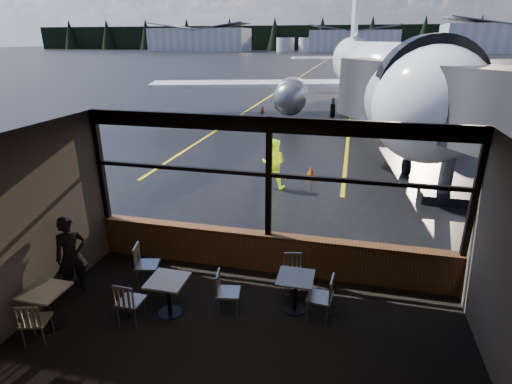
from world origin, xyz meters
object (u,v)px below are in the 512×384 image
(cafe_table_near, at_px, (295,293))
(chair_left_s, at_px, (36,321))
(cone_nose, at_px, (311,172))
(chair_near_w, at_px, (228,293))
(jet_bridge, at_px, (417,130))
(chair_near_e, at_px, (319,298))
(chair_mid_w, at_px, (148,265))
(cafe_table_mid, at_px, (169,297))
(cafe_table_left, at_px, (48,308))
(cone_wing, at_px, (262,109))
(airliner, at_px, (376,31))
(passenger, at_px, (72,256))
(chair_mid_s, at_px, (131,301))
(chair_near_n, at_px, (293,275))
(ground_crew, at_px, (274,164))

(cafe_table_near, relative_size, chair_left_s, 0.86)
(chair_left_s, height_order, cone_nose, chair_left_s)
(chair_near_w, distance_m, chair_left_s, 3.34)
(jet_bridge, relative_size, chair_near_e, 11.02)
(jet_bridge, distance_m, chair_mid_w, 9.10)
(cafe_table_near, height_order, chair_mid_w, chair_mid_w)
(cafe_table_mid, relative_size, cafe_table_left, 0.99)
(cone_wing, bearing_deg, chair_left_s, -86.70)
(jet_bridge, xyz_separation_m, chair_near_e, (-2.33, -6.94, -1.80))
(cafe_table_left, xyz_separation_m, cone_wing, (-1.28, 23.65, -0.15))
(airliner, xyz_separation_m, cafe_table_near, (-1.84, -21.19, -5.06))
(airliner, distance_m, cone_nose, 14.45)
(chair_near_w, distance_m, cone_wing, 22.95)
(cafe_table_left, bearing_deg, passenger, 100.92)
(cafe_table_near, distance_m, cafe_table_left, 4.55)
(chair_near_w, xyz_separation_m, chair_mid_w, (-1.94, 0.50, 0.03))
(cafe_table_left, height_order, chair_near_e, chair_near_e)
(chair_mid_s, bearing_deg, chair_near_e, 16.05)
(chair_near_w, bearing_deg, chair_mid_s, -77.42)
(cafe_table_near, bearing_deg, cone_nose, 93.80)
(cafe_table_near, xyz_separation_m, chair_mid_s, (-2.87, -1.06, 0.08))
(passenger, bearing_deg, cafe_table_left, -127.76)
(cafe_table_left, relative_size, chair_mid_w, 0.81)
(chair_near_n, distance_m, passenger, 4.51)
(cafe_table_mid, distance_m, ground_crew, 7.42)
(passenger, bearing_deg, chair_mid_s, -69.38)
(chair_near_n, distance_m, cone_wing, 22.27)
(airliner, xyz_separation_m, jet_bridge, (0.96, -14.42, -3.16))
(chair_mid_w, xyz_separation_m, ground_crew, (1.42, 6.59, 0.40))
(chair_near_e, height_order, cone_nose, chair_near_e)
(chair_near_e, relative_size, passenger, 0.56)
(ground_crew, xyz_separation_m, cone_nose, (1.21, 1.19, -0.60))
(chair_mid_w, height_order, passenger, passenger)
(chair_near_n, distance_m, cone_nose, 7.35)
(chair_mid_s, height_order, cone_nose, chair_mid_s)
(passenger, height_order, cone_nose, passenger)
(cone_wing, bearing_deg, airliner, -7.43)
(jet_bridge, height_order, cafe_table_left, jet_bridge)
(chair_near_e, xyz_separation_m, chair_left_s, (-4.66, -1.73, -0.04))
(jet_bridge, height_order, chair_left_s, jet_bridge)
(cafe_table_left, bearing_deg, chair_mid_w, 54.92)
(ground_crew, bearing_deg, cafe_table_left, 75.68)
(ground_crew, relative_size, cone_wing, 3.66)
(cafe_table_near, distance_m, chair_near_n, 0.58)
(chair_near_w, distance_m, chair_mid_s, 1.79)
(chair_near_w, bearing_deg, chair_near_e, 86.93)
(cone_wing, bearing_deg, chair_near_e, -74.84)
(chair_mid_s, xyz_separation_m, chair_left_s, (-1.32, -0.84, -0.02))
(cafe_table_left, bearing_deg, ground_crew, 72.71)
(ground_crew, bearing_deg, chair_mid_w, 80.84)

